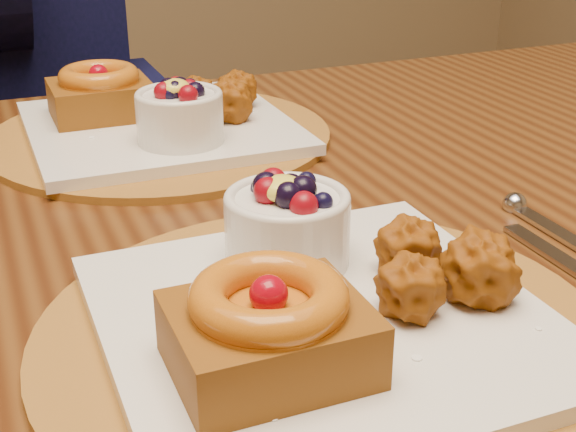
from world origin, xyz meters
name	(u,v)px	position (x,y,z in m)	size (l,w,h in m)	color
dining_table	(223,288)	(0.12, 0.11, 0.68)	(1.60, 0.90, 0.76)	#3C1C0B
place_setting_near	(317,302)	(0.11, -0.11, 0.78)	(0.38, 0.38, 0.09)	brown
place_setting_far	(158,119)	(0.11, 0.33, 0.78)	(0.38, 0.38, 0.09)	brown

